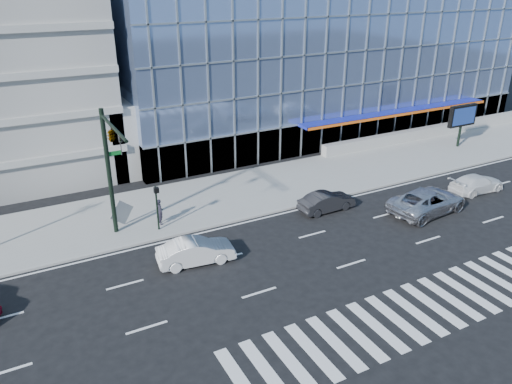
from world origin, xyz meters
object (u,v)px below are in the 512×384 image
at_px(traffic_signal, 111,148).
at_px(marquee_sign, 462,116).
at_px(dark_sedan, 327,202).
at_px(silver_suv, 428,201).
at_px(ped_signal_post, 157,201).
at_px(white_sedan, 196,251).
at_px(tilted_panel, 122,212).
at_px(white_suv, 477,183).
at_px(pedestrian, 160,212).

xyz_separation_m(traffic_signal, marquee_sign, (33.00, 3.42, -3.10)).
bearing_deg(dark_sedan, silver_suv, -121.30).
height_order(traffic_signal, ped_signal_post, traffic_signal).
height_order(white_sedan, tilted_panel, tilted_panel).
xyz_separation_m(traffic_signal, dark_sedan, (13.85, -2.08, -5.48)).
height_order(silver_suv, dark_sedan, silver_suv).
distance_m(marquee_sign, tilted_panel, 32.48).
relative_size(white_sedan, tilted_panel, 3.42).
bearing_deg(traffic_signal, ped_signal_post, 8.52).
height_order(white_suv, dark_sedan, dark_sedan).
bearing_deg(white_sedan, ped_signal_post, 16.10).
relative_size(ped_signal_post, tilted_panel, 2.31).
relative_size(ped_signal_post, dark_sedan, 0.72).
bearing_deg(dark_sedan, marquee_sign, -75.10).
bearing_deg(white_sedan, tilted_panel, 29.55).
relative_size(traffic_signal, dark_sedan, 1.93).
bearing_deg(ped_signal_post, dark_sedan, -12.21).
xyz_separation_m(marquee_sign, white_sedan, (-29.78, -7.68, -2.34)).
xyz_separation_m(white_suv, tilted_panel, (-25.24, 6.78, 0.40)).
relative_size(white_sedan, pedestrian, 2.53).
bearing_deg(white_suv, white_sedan, 90.20).
height_order(pedestrian, tilted_panel, tilted_panel).
bearing_deg(marquee_sign, white_sedan, -165.54).
relative_size(traffic_signal, tilted_panel, 6.15).
distance_m(traffic_signal, white_suv, 26.84).
bearing_deg(silver_suv, marquee_sign, -61.64).
distance_m(traffic_signal, white_sedan, 7.62).
relative_size(marquee_sign, white_suv, 0.87).
height_order(marquee_sign, silver_suv, marquee_sign).
bearing_deg(traffic_signal, pedestrian, 21.81).
bearing_deg(tilted_panel, marquee_sign, -18.73).
height_order(white_suv, white_sedan, white_sedan).
xyz_separation_m(traffic_signal, white_sedan, (3.22, -4.25, -5.43)).
bearing_deg(dark_sedan, tilted_panel, 71.30).
distance_m(white_suv, tilted_panel, 26.14).
bearing_deg(ped_signal_post, pedestrian, 65.52).
bearing_deg(marquee_sign, silver_suv, -145.63).
distance_m(traffic_signal, ped_signal_post, 4.75).
bearing_deg(traffic_signal, tilted_panel, 73.95).
bearing_deg(marquee_sign, white_suv, -131.44).
xyz_separation_m(marquee_sign, silver_suv, (-13.15, -8.99, -2.22)).
height_order(ped_signal_post, white_suv, ped_signal_post).
bearing_deg(silver_suv, ped_signal_post, 65.09).
xyz_separation_m(white_suv, dark_sedan, (-12.00, 2.59, 0.01)).
xyz_separation_m(marquee_sign, tilted_panel, (-32.39, -1.32, -2.00)).
height_order(marquee_sign, tilted_panel, marquee_sign).
bearing_deg(silver_suv, pedestrian, 62.46).
relative_size(traffic_signal, white_sedan, 1.80).
distance_m(ped_signal_post, white_suv, 23.94).
xyz_separation_m(silver_suv, white_suv, (6.00, 0.89, -0.17)).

